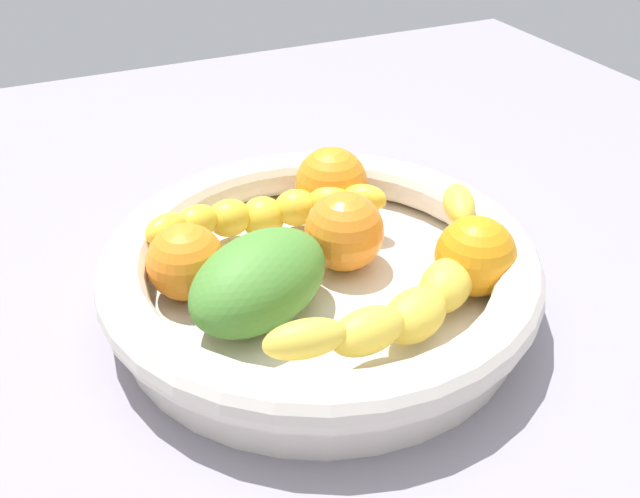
{
  "coord_description": "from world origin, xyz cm",
  "views": [
    {
      "loc": [
        -18.13,
        -39.72,
        37.26
      ],
      "look_at": [
        0.0,
        0.0,
        8.37
      ],
      "focal_mm": 40.02,
      "sensor_mm": 36.0,
      "label": 1
    }
  ],
  "objects_px": {
    "banana_draped_left": "(419,287)",
    "orange_rear": "(331,183)",
    "banana_draped_right": "(265,213)",
    "fruit_bowl": "(320,274)",
    "orange_front": "(186,262)",
    "mango_green": "(259,281)",
    "orange_mid_left": "(475,256)",
    "orange_mid_right": "(344,232)"
  },
  "relations": [
    {
      "from": "fruit_bowl",
      "to": "orange_rear",
      "type": "distance_m",
      "value": 0.1
    },
    {
      "from": "banana_draped_right",
      "to": "orange_mid_left",
      "type": "xyz_separation_m",
      "value": [
        0.12,
        -0.13,
        0.0
      ]
    },
    {
      "from": "orange_mid_right",
      "to": "mango_green",
      "type": "bearing_deg",
      "value": -157.57
    },
    {
      "from": "banana_draped_right",
      "to": "fruit_bowl",
      "type": "bearing_deg",
      "value": -77.19
    },
    {
      "from": "banana_draped_right",
      "to": "orange_mid_right",
      "type": "height_order",
      "value": "orange_mid_right"
    },
    {
      "from": "fruit_bowl",
      "to": "orange_rear",
      "type": "relative_size",
      "value": 5.28
    },
    {
      "from": "banana_draped_right",
      "to": "mango_green",
      "type": "distance_m",
      "value": 0.1
    },
    {
      "from": "banana_draped_left",
      "to": "mango_green",
      "type": "height_order",
      "value": "mango_green"
    },
    {
      "from": "banana_draped_left",
      "to": "orange_mid_left",
      "type": "bearing_deg",
      "value": 14.19
    },
    {
      "from": "banana_draped_right",
      "to": "mango_green",
      "type": "xyz_separation_m",
      "value": [
        -0.04,
        -0.09,
        0.01
      ]
    },
    {
      "from": "orange_front",
      "to": "mango_green",
      "type": "bearing_deg",
      "value": -50.51
    },
    {
      "from": "orange_rear",
      "to": "orange_front",
      "type": "bearing_deg",
      "value": -157.2
    },
    {
      "from": "orange_front",
      "to": "orange_mid_left",
      "type": "xyz_separation_m",
      "value": [
        0.19,
        -0.08,
        0.0
      ]
    },
    {
      "from": "orange_front",
      "to": "mango_green",
      "type": "relative_size",
      "value": 0.5
    },
    {
      "from": "fruit_bowl",
      "to": "banana_draped_right",
      "type": "distance_m",
      "value": 0.08
    },
    {
      "from": "banana_draped_left",
      "to": "banana_draped_right",
      "type": "relative_size",
      "value": 1.12
    },
    {
      "from": "fruit_bowl",
      "to": "orange_front",
      "type": "relative_size",
      "value": 5.73
    },
    {
      "from": "orange_mid_left",
      "to": "mango_green",
      "type": "bearing_deg",
      "value": 167.3
    },
    {
      "from": "orange_rear",
      "to": "mango_green",
      "type": "bearing_deg",
      "value": -134.44
    },
    {
      "from": "fruit_bowl",
      "to": "orange_rear",
      "type": "xyz_separation_m",
      "value": [
        0.05,
        0.09,
        0.02
      ]
    },
    {
      "from": "orange_mid_left",
      "to": "orange_rear",
      "type": "relative_size",
      "value": 0.96
    },
    {
      "from": "mango_green",
      "to": "orange_rear",
      "type": "bearing_deg",
      "value": 45.56
    },
    {
      "from": "orange_mid_right",
      "to": "orange_rear",
      "type": "relative_size",
      "value": 0.99
    },
    {
      "from": "mango_green",
      "to": "orange_mid_left",
      "type": "bearing_deg",
      "value": -12.7
    },
    {
      "from": "orange_mid_left",
      "to": "mango_green",
      "type": "distance_m",
      "value": 0.16
    },
    {
      "from": "orange_mid_left",
      "to": "banana_draped_right",
      "type": "bearing_deg",
      "value": 132.2
    },
    {
      "from": "banana_draped_right",
      "to": "orange_front",
      "type": "relative_size",
      "value": 3.52
    },
    {
      "from": "banana_draped_left",
      "to": "orange_rear",
      "type": "height_order",
      "value": "orange_rear"
    },
    {
      "from": "orange_rear",
      "to": "banana_draped_left",
      "type": "bearing_deg",
      "value": -92.95
    },
    {
      "from": "orange_rear",
      "to": "orange_mid_left",
      "type": "bearing_deg",
      "value": -71.28
    },
    {
      "from": "orange_rear",
      "to": "fruit_bowl",
      "type": "bearing_deg",
      "value": -120.05
    },
    {
      "from": "orange_rear",
      "to": "mango_green",
      "type": "relative_size",
      "value": 0.54
    },
    {
      "from": "mango_green",
      "to": "orange_mid_right",
      "type": "bearing_deg",
      "value": 22.43
    },
    {
      "from": "orange_mid_right",
      "to": "mango_green",
      "type": "relative_size",
      "value": 0.54
    },
    {
      "from": "orange_front",
      "to": "banana_draped_right",
      "type": "bearing_deg",
      "value": 30.35
    },
    {
      "from": "orange_front",
      "to": "mango_green",
      "type": "distance_m",
      "value": 0.06
    },
    {
      "from": "orange_front",
      "to": "fruit_bowl",
      "type": "bearing_deg",
      "value": -15.88
    },
    {
      "from": "mango_green",
      "to": "fruit_bowl",
      "type": "bearing_deg",
      "value": 20.25
    },
    {
      "from": "banana_draped_left",
      "to": "banana_draped_right",
      "type": "bearing_deg",
      "value": 112.61
    },
    {
      "from": "orange_mid_right",
      "to": "orange_rear",
      "type": "height_order",
      "value": "same"
    },
    {
      "from": "fruit_bowl",
      "to": "orange_mid_right",
      "type": "distance_m",
      "value": 0.04
    },
    {
      "from": "banana_draped_right",
      "to": "mango_green",
      "type": "relative_size",
      "value": 1.76
    }
  ]
}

